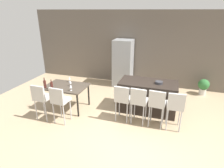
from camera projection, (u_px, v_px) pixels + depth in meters
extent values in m
plane|color=tan|center=(134.00, 122.00, 5.14)|extent=(10.00, 10.00, 0.00)
cube|color=#665B51|center=(151.00, 49.00, 7.27)|extent=(10.00, 0.12, 2.90)
cube|color=black|center=(147.00, 96.00, 5.61)|extent=(1.67, 0.85, 0.92)
cube|color=beige|center=(123.00, 99.00, 5.04)|extent=(0.42, 0.42, 0.08)
cube|color=beige|center=(122.00, 94.00, 4.81)|extent=(0.40, 0.08, 0.36)
cylinder|color=#B2B2B7|center=(119.00, 106.00, 5.36)|extent=(0.03, 0.03, 0.61)
cylinder|color=#B2B2B7|center=(130.00, 108.00, 5.26)|extent=(0.03, 0.03, 0.61)
cylinder|color=#B2B2B7|center=(116.00, 111.00, 5.08)|extent=(0.03, 0.03, 0.61)
cylinder|color=#B2B2B7|center=(127.00, 114.00, 4.98)|extent=(0.03, 0.03, 0.61)
cube|color=beige|center=(139.00, 101.00, 4.92)|extent=(0.43, 0.43, 0.08)
cube|color=beige|center=(138.00, 96.00, 4.69)|extent=(0.40, 0.09, 0.36)
cylinder|color=#B2B2B7|center=(135.00, 108.00, 5.24)|extent=(0.03, 0.03, 0.61)
cylinder|color=#B2B2B7|center=(146.00, 110.00, 5.13)|extent=(0.03, 0.03, 0.61)
cylinder|color=#B2B2B7|center=(131.00, 114.00, 4.96)|extent=(0.03, 0.03, 0.61)
cylinder|color=#B2B2B7|center=(143.00, 116.00, 4.85)|extent=(0.03, 0.03, 0.61)
cube|color=beige|center=(157.00, 103.00, 4.79)|extent=(0.43, 0.43, 0.08)
cube|color=beige|center=(157.00, 98.00, 4.56)|extent=(0.40, 0.09, 0.36)
cylinder|color=#B2B2B7|center=(151.00, 111.00, 5.11)|extent=(0.03, 0.03, 0.61)
cylinder|color=#B2B2B7|center=(163.00, 113.00, 5.00)|extent=(0.03, 0.03, 0.61)
cylinder|color=#B2B2B7|center=(149.00, 117.00, 4.83)|extent=(0.03, 0.03, 0.61)
cylinder|color=#B2B2B7|center=(161.00, 119.00, 4.72)|extent=(0.03, 0.03, 0.61)
cube|color=beige|center=(175.00, 106.00, 4.66)|extent=(0.42, 0.42, 0.08)
cube|color=beige|center=(177.00, 101.00, 4.43)|extent=(0.40, 0.08, 0.36)
cylinder|color=#B2B2B7|center=(167.00, 114.00, 4.97)|extent=(0.03, 0.03, 0.61)
cylinder|color=#B2B2B7|center=(179.00, 115.00, 4.90)|extent=(0.03, 0.03, 0.61)
cylinder|color=#B2B2B7|center=(167.00, 120.00, 4.68)|extent=(0.03, 0.03, 0.61)
cylinder|color=#B2B2B7|center=(180.00, 122.00, 4.61)|extent=(0.03, 0.03, 0.61)
cube|color=#4C4238|center=(66.00, 86.00, 5.66)|extent=(1.26, 0.87, 0.04)
cylinder|color=black|center=(58.00, 91.00, 6.28)|extent=(0.05, 0.05, 0.70)
cylinder|color=black|center=(89.00, 95.00, 5.96)|extent=(0.05, 0.05, 0.70)
cylinder|color=black|center=(44.00, 100.00, 5.62)|extent=(0.05, 0.05, 0.70)
cylinder|color=black|center=(78.00, 106.00, 5.30)|extent=(0.05, 0.05, 0.70)
cube|color=beige|center=(43.00, 97.00, 5.11)|extent=(0.41, 0.41, 0.08)
cube|color=beige|center=(38.00, 92.00, 4.88)|extent=(0.40, 0.07, 0.36)
cylinder|color=#B2B2B7|center=(44.00, 105.00, 5.43)|extent=(0.03, 0.03, 0.61)
cylinder|color=#B2B2B7|center=(53.00, 107.00, 5.33)|extent=(0.03, 0.03, 0.61)
cylinder|color=#B2B2B7|center=(36.00, 110.00, 5.15)|extent=(0.03, 0.03, 0.61)
cylinder|color=#B2B2B7|center=(46.00, 112.00, 5.05)|extent=(0.03, 0.03, 0.61)
cube|color=beige|center=(61.00, 100.00, 4.95)|extent=(0.42, 0.42, 0.08)
cube|color=beige|center=(56.00, 95.00, 4.72)|extent=(0.40, 0.08, 0.36)
cylinder|color=#B2B2B7|center=(61.00, 108.00, 5.27)|extent=(0.03, 0.03, 0.61)
cylinder|color=#B2B2B7|center=(71.00, 110.00, 5.17)|extent=(0.03, 0.03, 0.61)
cylinder|color=#B2B2B7|center=(54.00, 113.00, 4.99)|extent=(0.03, 0.03, 0.61)
cylinder|color=#B2B2B7|center=(64.00, 115.00, 4.89)|extent=(0.03, 0.03, 0.61)
cylinder|color=#471E19|center=(52.00, 86.00, 5.36)|extent=(0.07, 0.07, 0.22)
cylinder|color=#471E19|center=(51.00, 81.00, 5.30)|extent=(0.03, 0.03, 0.07)
cylinder|color=#471E19|center=(45.00, 84.00, 5.48)|extent=(0.08, 0.08, 0.22)
cylinder|color=#471E19|center=(44.00, 79.00, 5.42)|extent=(0.03, 0.03, 0.09)
cylinder|color=silver|center=(71.00, 90.00, 5.32)|extent=(0.06, 0.06, 0.00)
cylinder|color=silver|center=(71.00, 89.00, 5.30)|extent=(0.01, 0.01, 0.08)
cone|color=silver|center=(71.00, 86.00, 5.27)|extent=(0.07, 0.07, 0.09)
cylinder|color=silver|center=(71.00, 86.00, 5.65)|extent=(0.06, 0.06, 0.00)
cylinder|color=silver|center=(71.00, 84.00, 5.63)|extent=(0.01, 0.01, 0.08)
cone|color=silver|center=(70.00, 82.00, 5.60)|extent=(0.07, 0.07, 0.09)
cylinder|color=silver|center=(70.00, 82.00, 5.96)|extent=(0.06, 0.06, 0.00)
cylinder|color=silver|center=(69.00, 81.00, 5.95)|extent=(0.01, 0.01, 0.08)
cone|color=silver|center=(69.00, 78.00, 5.92)|extent=(0.07, 0.07, 0.09)
cube|color=#939699|center=(123.00, 63.00, 7.35)|extent=(0.72, 0.68, 1.84)
cylinder|color=#333338|center=(159.00, 83.00, 5.31)|extent=(0.21, 0.21, 0.07)
cylinder|color=beige|center=(202.00, 92.00, 6.79)|extent=(0.24, 0.24, 0.22)
sphere|color=#2D6B33|center=(204.00, 84.00, 6.69)|extent=(0.39, 0.39, 0.39)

